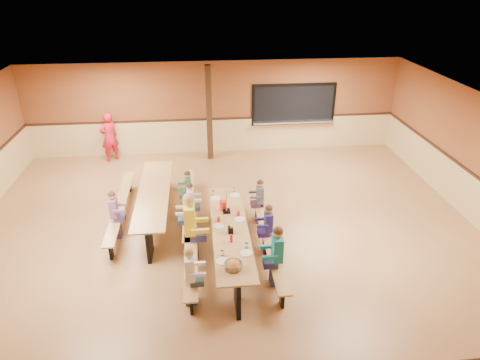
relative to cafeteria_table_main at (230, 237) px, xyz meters
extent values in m
plane|color=brown|center=(-0.01, 0.99, -0.53)|extent=(12.00, 12.00, 0.00)
cube|color=brown|center=(-0.01, 5.99, 0.97)|extent=(12.00, 0.04, 3.00)
cube|color=white|center=(-0.01, 0.99, 2.47)|extent=(12.00, 10.00, 0.04)
cube|color=black|center=(2.59, 5.96, 1.02)|extent=(2.60, 0.06, 1.20)
cube|color=silver|center=(2.59, 5.87, 0.45)|extent=(2.70, 0.28, 0.06)
cube|color=black|center=(-0.21, 5.39, 0.97)|extent=(0.18, 0.18, 3.00)
cube|color=#A87943|center=(0.00, 0.00, 0.19)|extent=(0.75, 3.60, 0.04)
cube|color=black|center=(0.00, -1.55, -0.18)|extent=(0.08, 0.60, 0.70)
cube|color=black|center=(0.00, 1.55, -0.18)|extent=(0.08, 0.60, 0.70)
cube|color=#A87943|center=(-0.83, 0.00, -0.09)|extent=(0.26, 3.60, 0.04)
cube|color=black|center=(-0.83, 0.00, -0.32)|extent=(0.06, 0.18, 0.41)
cube|color=#A87943|center=(0.83, 0.00, -0.09)|extent=(0.26, 3.60, 0.04)
cube|color=black|center=(0.83, 0.00, -0.32)|extent=(0.06, 0.18, 0.41)
cube|color=#A87943|center=(-1.71, 1.79, 0.19)|extent=(0.75, 3.60, 0.04)
cube|color=black|center=(-1.71, 0.24, -0.18)|extent=(0.08, 0.60, 0.70)
cube|color=black|center=(-1.71, 3.34, -0.18)|extent=(0.08, 0.60, 0.70)
cube|color=#A87943|center=(-2.53, 1.79, -0.09)|extent=(0.26, 3.60, 0.04)
cube|color=black|center=(-2.53, 1.79, -0.32)|extent=(0.06, 0.18, 0.41)
cube|color=#A87943|center=(-0.88, 1.79, -0.09)|extent=(0.26, 3.60, 0.04)
cube|color=black|center=(-0.88, 1.79, -0.32)|extent=(0.06, 0.18, 0.41)
imported|color=red|center=(-3.37, 5.54, 0.27)|extent=(0.69, 0.64, 1.58)
cylinder|color=red|center=(-0.09, 0.76, 0.32)|extent=(0.16, 0.16, 0.22)
cube|color=black|center=(0.00, -0.16, 0.28)|extent=(0.10, 0.14, 0.13)
cylinder|color=yellow|center=(0.02, -0.17, 0.30)|extent=(0.06, 0.06, 0.17)
cylinder|color=#B2140F|center=(-0.01, -0.50, 0.30)|extent=(0.06, 0.06, 0.17)
cube|color=black|center=(-0.03, 0.65, 0.24)|extent=(0.16, 0.16, 0.06)
cube|color=#A87943|center=(-0.03, 0.65, 0.52)|extent=(0.02, 0.09, 0.50)
camera|label=1|loc=(-0.55, -7.47, 5.08)|focal=32.00mm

